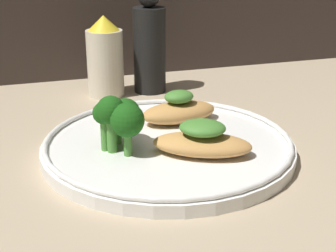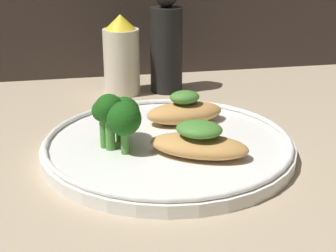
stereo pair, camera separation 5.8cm
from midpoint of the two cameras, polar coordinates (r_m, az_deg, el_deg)
The scene contains 7 objects.
ground_plane at distance 59.75cm, azimuth 2.79°, elevation -3.54°, with size 180.00×180.00×1.00cm, color tan.
plate at distance 59.14cm, azimuth 2.82°, elevation -2.23°, with size 28.95×28.95×2.00cm.
grilled_meat_front at distance 55.28cm, azimuth 6.46°, elevation -1.89°, with size 11.90×9.33×3.90cm.
grilled_meat_middle at distance 64.50cm, azimuth 4.42°, elevation 1.64°, with size 10.25×5.95×4.13cm.
broccoli_bunch at distance 56.17cm, azimuth -2.59°, elevation 1.20°, with size 5.30×7.32×6.40cm.
sauce_bottle at distance 79.37cm, azimuth -3.08°, elevation 7.67°, with size 5.54×5.54×12.31cm.
pepper_grinder at distance 80.30cm, azimuth 1.91°, elevation 8.91°, with size 5.00×5.00×16.36cm.
Camera 2 is at (-10.48, -53.26, 24.65)cm, focal length 55.00 mm.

